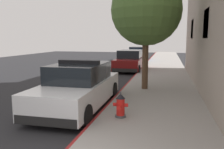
# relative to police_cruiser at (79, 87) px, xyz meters

# --- Properties ---
(ground_plane) EXTENTS (30.30, 60.00, 0.20)m
(ground_plane) POSITION_rel_police_cruiser_xyz_m (-3.29, 5.30, -0.84)
(ground_plane) COLOR #232326
(sidewalk_pavement) EXTENTS (3.31, 60.00, 0.14)m
(sidewalk_pavement) POSITION_rel_police_cruiser_xyz_m (2.71, 5.30, -0.68)
(sidewalk_pavement) COLOR gray
(sidewalk_pavement) RESTS_ON ground
(curb_painted_edge) EXTENTS (0.08, 60.00, 0.14)m
(curb_painted_edge) POSITION_rel_police_cruiser_xyz_m (1.01, 5.30, -0.68)
(curb_painted_edge) COLOR maroon
(curb_painted_edge) RESTS_ON ground
(police_cruiser) EXTENTS (1.94, 4.84, 1.68)m
(police_cruiser) POSITION_rel_police_cruiser_xyz_m (0.00, 0.00, 0.00)
(police_cruiser) COLOR white
(police_cruiser) RESTS_ON ground
(parked_car_silver_ahead) EXTENTS (1.94, 4.84, 1.56)m
(parked_car_silver_ahead) POSITION_rel_police_cruiser_xyz_m (0.20, 10.36, -0.00)
(parked_car_silver_ahead) COLOR maroon
(parked_car_silver_ahead) RESTS_ON ground
(parked_car_dark_far) EXTENTS (1.94, 4.84, 1.56)m
(parked_car_dark_far) POSITION_rel_police_cruiser_xyz_m (-0.16, 18.31, -0.00)
(parked_car_dark_far) COLOR navy
(parked_car_dark_far) RESTS_ON ground
(fire_hydrant) EXTENTS (0.44, 0.40, 0.76)m
(fire_hydrant) POSITION_rel_police_cruiser_xyz_m (1.71, -1.10, -0.26)
(fire_hydrant) COLOR #4C4C51
(fire_hydrant) RESTS_ON sidewalk_pavement
(street_tree) EXTENTS (3.13, 3.13, 5.10)m
(street_tree) POSITION_rel_police_cruiser_xyz_m (2.01, 3.14, 2.91)
(street_tree) COLOR brown
(street_tree) RESTS_ON sidewalk_pavement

